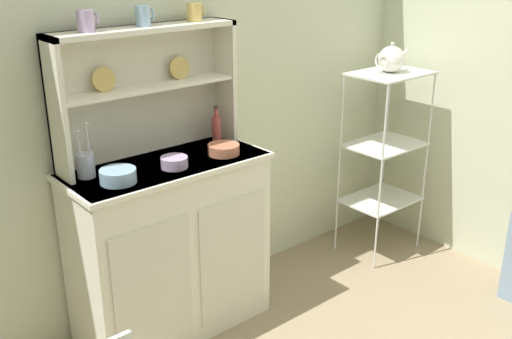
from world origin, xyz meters
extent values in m
cube|color=beige|center=(0.00, 1.62, 1.25)|extent=(3.84, 0.05, 2.50)
cube|color=silver|center=(-0.26, 1.37, 0.46)|extent=(0.96, 0.42, 0.92)
cube|color=beige|center=(-0.49, 1.16, 0.41)|extent=(0.40, 0.01, 0.64)
cube|color=beige|center=(-0.03, 1.16, 0.41)|extent=(0.40, 0.01, 0.64)
cube|color=white|center=(-0.26, 1.37, 0.91)|extent=(0.99, 0.45, 0.02)
cube|color=silver|center=(-0.26, 1.57, 1.23)|extent=(0.92, 0.02, 0.63)
cube|color=silver|center=(-0.71, 1.49, 1.23)|extent=(0.02, 0.18, 0.63)
cube|color=silver|center=(0.19, 1.49, 1.23)|extent=(0.02, 0.18, 0.63)
cube|color=silver|center=(-0.26, 1.49, 1.26)|extent=(0.88, 0.16, 0.02)
cube|color=silver|center=(-0.26, 1.49, 1.53)|extent=(0.92, 0.18, 0.02)
cylinder|color=#DBB760|center=(-0.46, 1.53, 1.32)|extent=(0.11, 0.03, 0.11)
cylinder|color=#DBB760|center=(-0.06, 1.53, 1.32)|extent=(0.11, 0.03, 0.11)
cylinder|color=silver|center=(1.01, 1.07, 0.59)|extent=(0.01, 0.01, 1.18)
cylinder|color=silver|center=(1.46, 1.07, 0.59)|extent=(0.01, 0.01, 1.18)
cylinder|color=silver|center=(1.01, 1.40, 0.59)|extent=(0.01, 0.01, 1.18)
cylinder|color=silver|center=(1.46, 1.40, 0.59)|extent=(0.01, 0.01, 1.18)
cube|color=silver|center=(1.23, 1.23, 1.17)|extent=(0.47, 0.35, 0.01)
cube|color=silver|center=(1.23, 1.23, 0.72)|extent=(0.47, 0.35, 0.01)
cube|color=silver|center=(1.23, 1.23, 0.35)|extent=(0.47, 0.35, 0.01)
cylinder|color=#B79ECC|center=(-0.54, 1.49, 1.59)|extent=(0.08, 0.08, 0.09)
torus|color=#B79ECC|center=(-0.49, 1.49, 1.59)|extent=(0.01, 0.05, 0.05)
cylinder|color=#8EB2D1|center=(-0.26, 1.49, 1.59)|extent=(0.07, 0.07, 0.09)
torus|color=#8EB2D1|center=(-0.22, 1.49, 1.59)|extent=(0.01, 0.05, 0.05)
cylinder|color=#DBB760|center=(0.02, 1.49, 1.59)|extent=(0.07, 0.07, 0.09)
torus|color=#DBB760|center=(0.06, 1.49, 1.59)|extent=(0.01, 0.05, 0.05)
cylinder|color=#8EB2D1|center=(-0.55, 1.29, 0.95)|extent=(0.16, 0.16, 0.06)
cylinder|color=#B79ECC|center=(-0.26, 1.29, 0.94)|extent=(0.13, 0.13, 0.05)
cylinder|color=#C67556|center=(0.03, 1.29, 0.94)|extent=(0.16, 0.16, 0.05)
cylinder|color=#B74C47|center=(0.11, 1.45, 0.99)|extent=(0.05, 0.05, 0.14)
cylinder|color=#B74C47|center=(0.11, 1.45, 1.08)|extent=(0.02, 0.02, 0.04)
cylinder|color=#4C382D|center=(0.11, 1.45, 1.11)|extent=(0.03, 0.03, 0.01)
cylinder|color=#B2B7C6|center=(-0.62, 1.45, 0.97)|extent=(0.08, 0.08, 0.11)
cylinder|color=silver|center=(-0.64, 1.46, 1.05)|extent=(0.02, 0.03, 0.17)
ellipsoid|color=silver|center=(-0.64, 1.46, 1.13)|extent=(0.02, 0.01, 0.01)
cylinder|color=silver|center=(-0.61, 1.43, 1.06)|extent=(0.02, 0.02, 0.20)
ellipsoid|color=silver|center=(-0.61, 1.43, 1.17)|extent=(0.02, 0.01, 0.01)
cylinder|color=silver|center=(-0.65, 1.44, 1.05)|extent=(0.02, 0.02, 0.17)
ellipsoid|color=silver|center=(-0.65, 1.44, 1.14)|extent=(0.02, 0.01, 0.01)
sphere|color=white|center=(1.23, 1.23, 1.25)|extent=(0.16, 0.16, 0.16)
sphere|color=silver|center=(1.23, 1.23, 1.34)|extent=(0.02, 0.02, 0.02)
cylinder|color=white|center=(1.34, 1.23, 1.27)|extent=(0.09, 0.02, 0.07)
torus|color=white|center=(1.14, 1.23, 1.25)|extent=(0.01, 0.10, 0.10)
camera|label=1|loc=(-1.64, -0.93, 1.90)|focal=41.72mm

